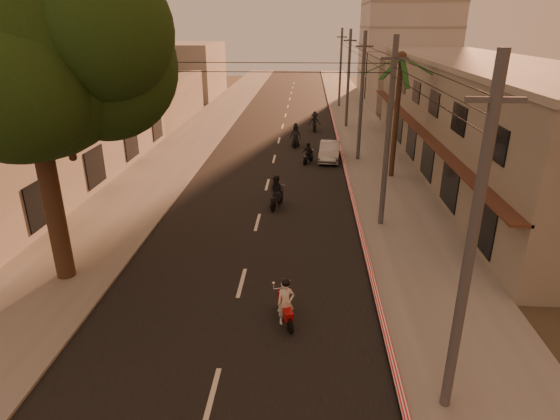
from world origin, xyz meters
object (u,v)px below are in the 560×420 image
at_px(broadleaf_tree, 38,54).
at_px(scooter_far_b, 315,122).
at_px(scooter_far_a, 295,136).
at_px(scooter_mid_a, 277,193).
at_px(palm_tree, 401,64).
at_px(scooter_red, 286,303).
at_px(parked_car, 330,151).
at_px(scooter_mid_b, 308,154).

height_order(broadleaf_tree, scooter_far_b, broadleaf_tree).
xyz_separation_m(scooter_far_a, scooter_far_b, (1.61, 6.02, -0.02)).
relative_size(scooter_mid_a, scooter_far_b, 1.00).
bearing_deg(palm_tree, scooter_mid_a, -140.60).
bearing_deg(scooter_far_a, scooter_red, -86.84).
bearing_deg(parked_car, scooter_red, -91.27).
distance_m(broadleaf_tree, scooter_red, 11.74).
distance_m(scooter_red, scooter_mid_b, 19.49).
xyz_separation_m(scooter_mid_a, scooter_far_a, (0.64, 13.86, 0.00)).
distance_m(broadleaf_tree, scooter_mid_b, 20.66).
bearing_deg(broadleaf_tree, scooter_far_a, 69.66).
bearing_deg(broadleaf_tree, scooter_red, -17.38).
distance_m(scooter_mid_b, scooter_far_a, 5.11).
distance_m(broadleaf_tree, parked_car, 22.28).
xyz_separation_m(broadleaf_tree, scooter_mid_b, (9.14, 16.83, -7.76)).
relative_size(broadleaf_tree, scooter_far_a, 6.13).
bearing_deg(scooter_far_b, scooter_far_a, -107.26).
height_order(scooter_mid_b, scooter_far_a, scooter_far_a).
distance_m(scooter_red, scooter_mid_a, 10.67).
height_order(scooter_mid_a, scooter_mid_b, scooter_mid_a).
relative_size(broadleaf_tree, parked_car, 2.89).
xyz_separation_m(scooter_far_a, parked_car, (2.63, -3.94, -0.20)).
xyz_separation_m(scooter_mid_b, scooter_far_b, (0.57, 11.03, 0.13)).
bearing_deg(scooter_mid_b, broadleaf_tree, -94.92).
relative_size(scooter_far_b, parked_car, 0.45).
distance_m(palm_tree, scooter_red, 18.73).
distance_m(scooter_red, scooter_far_b, 30.53).
bearing_deg(scooter_mid_b, scooter_mid_a, -77.19).
bearing_deg(scooter_red, parked_car, 65.72).
bearing_deg(palm_tree, scooter_mid_b, 151.48).
xyz_separation_m(scooter_red, scooter_mid_b, (0.69, 19.47, -0.04)).
relative_size(scooter_red, scooter_far_b, 0.90).
bearing_deg(scooter_mid_a, parked_car, 85.95).
bearing_deg(scooter_far_a, scooter_mid_b, -75.91).
distance_m(palm_tree, scooter_far_b, 16.12).
bearing_deg(broadleaf_tree, scooter_far_b, 70.79).
xyz_separation_m(palm_tree, scooter_red, (-6.16, -16.50, -6.39)).
bearing_deg(broadleaf_tree, palm_tree, 43.48).
height_order(broadleaf_tree, scooter_red, broadleaf_tree).
relative_size(palm_tree, scooter_mid_a, 4.32).
distance_m(palm_tree, scooter_far_a, 12.07).
bearing_deg(scooter_red, scooter_far_b, 69.68).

